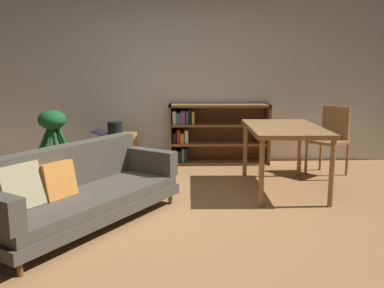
{
  "coord_description": "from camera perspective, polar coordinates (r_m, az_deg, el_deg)",
  "views": [
    {
      "loc": [
        0.22,
        -3.68,
        1.44
      ],
      "look_at": [
        0.25,
        0.59,
        0.64
      ],
      "focal_mm": 38.4,
      "sensor_mm": 36.0,
      "label": 1
    }
  ],
  "objects": [
    {
      "name": "back_wall_panel",
      "position": [
        6.39,
        -2.49,
        9.73
      ],
      "size": [
        6.8,
        0.1,
        2.7
      ],
      "primitive_type": "cube",
      "color": "silver",
      "rests_on": "ground_plane"
    },
    {
      "name": "ground_plane",
      "position": [
        3.96,
        -3.67,
        -10.78
      ],
      "size": [
        8.16,
        8.16,
        0.0
      ],
      "primitive_type": "plane",
      "color": "#9E7042"
    },
    {
      "name": "fabric_couch",
      "position": [
        3.95,
        -15.97,
        -6.17
      ],
      "size": [
        1.72,
        2.1,
        0.71
      ],
      "color": "brown",
      "rests_on": "ground_plane"
    },
    {
      "name": "dining_chair_near",
      "position": [
        5.87,
        18.71,
        1.02
      ],
      "size": [
        0.59,
        0.6,
        0.93
      ],
      "color": "olive",
      "rests_on": "ground_plane"
    },
    {
      "name": "open_laptop",
      "position": [
        5.76,
        -11.21,
        1.28
      ],
      "size": [
        0.45,
        0.34,
        0.08
      ],
      "color": "silver",
      "rests_on": "media_console"
    },
    {
      "name": "bookshelf",
      "position": [
        6.27,
        2.85,
        1.49
      ],
      "size": [
        1.51,
        0.36,
        0.9
      ],
      "color": "brown",
      "rests_on": "ground_plane"
    },
    {
      "name": "potted_floor_plant",
      "position": [
        5.71,
        -18.7,
        0.49
      ],
      "size": [
        0.51,
        0.41,
        0.9
      ],
      "color": "#333338",
      "rests_on": "ground_plane"
    },
    {
      "name": "dining_table",
      "position": [
        4.93,
        12.68,
        1.52
      ],
      "size": [
        0.83,
        1.34,
        0.77
      ],
      "color": "olive",
      "rests_on": "ground_plane"
    },
    {
      "name": "media_console",
      "position": [
        5.69,
        -10.4,
        -1.73
      ],
      "size": [
        0.46,
        1.04,
        0.51
      ],
      "color": "olive",
      "rests_on": "ground_plane"
    },
    {
      "name": "desk_speaker",
      "position": [
        5.36,
        -10.64,
        1.74
      ],
      "size": [
        0.19,
        0.19,
        0.25
      ],
      "color": "black",
      "rests_on": "media_console"
    }
  ]
}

